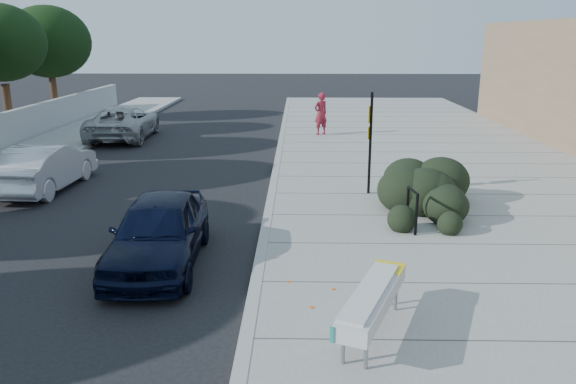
# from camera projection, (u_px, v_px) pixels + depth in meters

# --- Properties ---
(ground) EXTENTS (120.00, 120.00, 0.00)m
(ground) POSITION_uv_depth(u_px,v_px,m) (263.00, 249.00, 12.19)
(ground) COLOR black
(ground) RESTS_ON ground
(sidewalk_near) EXTENTS (11.20, 50.00, 0.15)m
(sidewalk_near) POSITION_uv_depth(u_px,v_px,m) (459.00, 188.00, 16.88)
(sidewalk_near) COLOR gray
(sidewalk_near) RESTS_ON ground
(curb_near) EXTENTS (0.22, 50.00, 0.17)m
(curb_near) POSITION_uv_depth(u_px,v_px,m) (273.00, 186.00, 16.98)
(curb_near) COLOR #9E9E99
(curb_near) RESTS_ON ground
(curb_far) EXTENTS (0.22, 50.00, 0.17)m
(curb_far) POSITION_uv_depth(u_px,v_px,m) (12.00, 185.00, 17.13)
(curb_far) COLOR #9E9E99
(curb_far) RESTS_ON ground
(tree_far_e) EXTENTS (4.00, 4.00, 5.90)m
(tree_far_e) POSITION_uv_depth(u_px,v_px,m) (0.00, 43.00, 24.79)
(tree_far_e) COLOR #332114
(tree_far_e) RESTS_ON ground
(tree_far_f) EXTENTS (4.40, 4.40, 6.07)m
(tree_far_f) POSITION_uv_depth(u_px,v_px,m) (48.00, 42.00, 29.61)
(tree_far_f) COLOR #332114
(tree_far_f) RESTS_ON ground
(bench) EXTENTS (1.35, 2.40, 0.72)m
(bench) POSITION_uv_depth(u_px,v_px,m) (373.00, 299.00, 8.26)
(bench) COLOR gray
(bench) RESTS_ON sidewalk_near
(bike_rack) EXTENTS (0.15, 0.67, 0.98)m
(bike_rack) POSITION_uv_depth(u_px,v_px,m) (412.00, 206.00, 12.75)
(bike_rack) COLOR black
(bike_rack) RESTS_ON sidewalk_near
(sign_post) EXTENTS (0.15, 0.32, 2.85)m
(sign_post) POSITION_uv_depth(u_px,v_px,m) (370.00, 137.00, 15.58)
(sign_post) COLOR black
(sign_post) RESTS_ON sidewalk_near
(hedge) EXTENTS (2.91, 4.20, 1.43)m
(hedge) POSITION_uv_depth(u_px,v_px,m) (425.00, 183.00, 14.29)
(hedge) COLOR black
(hedge) RESTS_ON sidewalk_near
(sedan_navy) EXTENTS (1.81, 4.20, 1.41)m
(sedan_navy) POSITION_uv_depth(u_px,v_px,m) (159.00, 231.00, 11.21)
(sedan_navy) COLOR black
(sedan_navy) RESTS_ON ground
(wagon_silver) EXTENTS (1.67, 4.30, 1.40)m
(wagon_silver) POSITION_uv_depth(u_px,v_px,m) (45.00, 167.00, 16.77)
(wagon_silver) COLOR silver
(wagon_silver) RESTS_ON ground
(suv_silver) EXTENTS (2.64, 5.35, 1.46)m
(suv_silver) POSITION_uv_depth(u_px,v_px,m) (124.00, 123.00, 25.18)
(suv_silver) COLOR #A4A6AA
(suv_silver) RESTS_ON ground
(pedestrian) EXTENTS (0.83, 0.76, 1.89)m
(pedestrian) POSITION_uv_depth(u_px,v_px,m) (321.00, 114.00, 25.34)
(pedestrian) COLOR maroon
(pedestrian) RESTS_ON sidewalk_near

